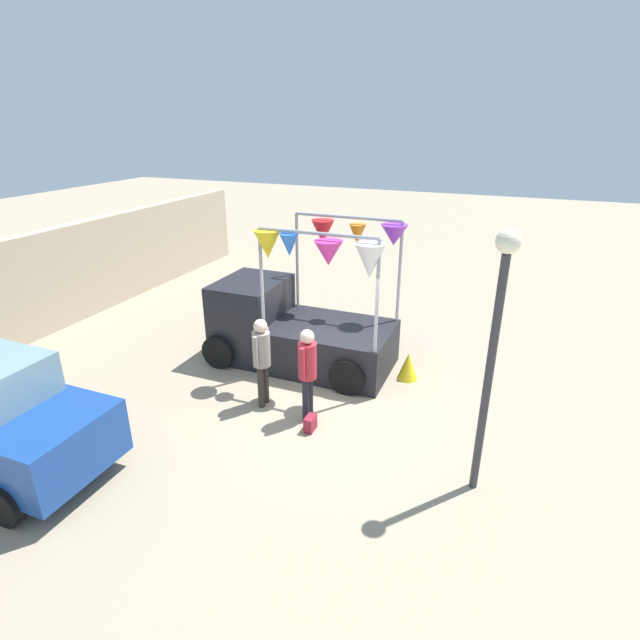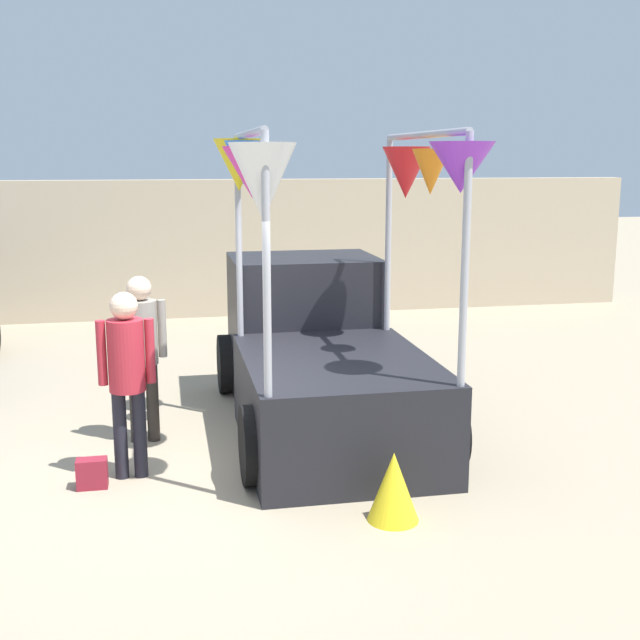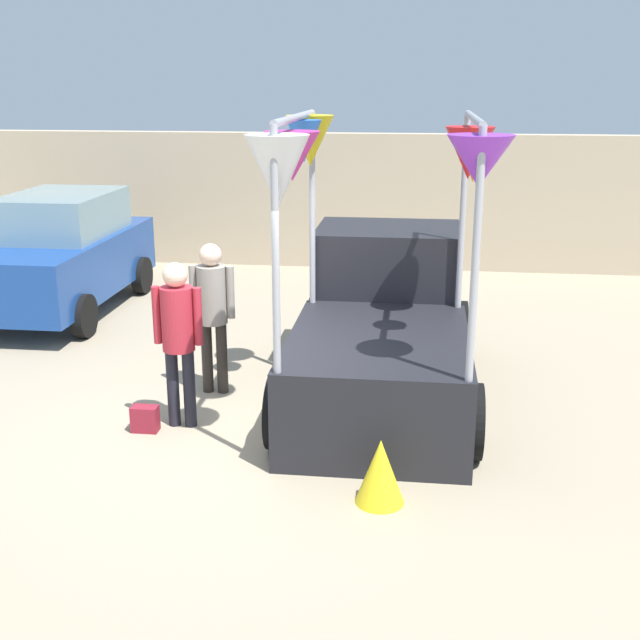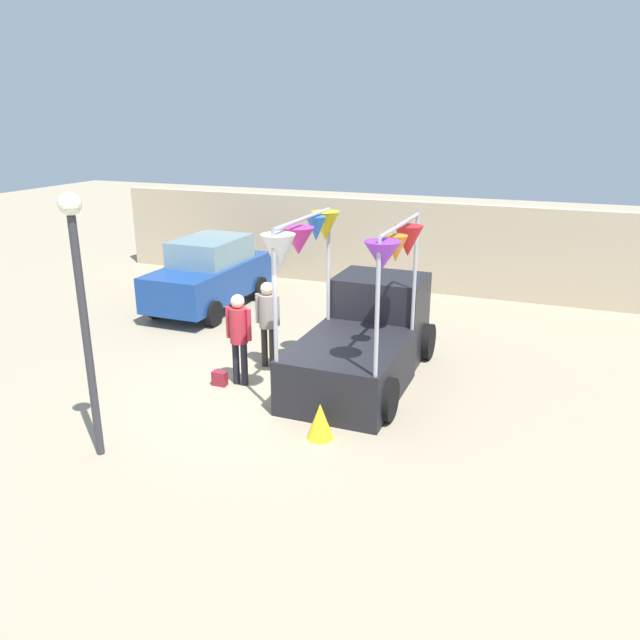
# 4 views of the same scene
# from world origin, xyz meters

# --- Properties ---
(ground_plane) EXTENTS (60.00, 60.00, 0.00)m
(ground_plane) POSITION_xyz_m (0.00, 0.00, 0.00)
(ground_plane) COLOR gray
(vendor_truck) EXTENTS (2.53, 4.19, 3.27)m
(vendor_truck) POSITION_xyz_m (1.39, 1.32, 0.93)
(vendor_truck) COLOR black
(vendor_truck) RESTS_ON ground
(person_customer) EXTENTS (0.53, 0.34, 1.80)m
(person_customer) POSITION_xyz_m (-0.67, 0.02, 1.10)
(person_customer) COLOR black
(person_customer) RESTS_ON ground
(person_vendor) EXTENTS (0.53, 0.34, 1.80)m
(person_vendor) POSITION_xyz_m (-0.56, 1.01, 1.10)
(person_vendor) COLOR #2D2823
(person_vendor) RESTS_ON ground
(handbag) EXTENTS (0.28, 0.16, 0.28)m
(handbag) POSITION_xyz_m (-1.02, -0.18, 0.14)
(handbag) COLOR maroon
(handbag) RESTS_ON ground
(brick_boundary_wall) EXTENTS (18.00, 0.36, 2.60)m
(brick_boundary_wall) POSITION_xyz_m (0.00, 7.93, 1.30)
(brick_boundary_wall) COLOR tan
(brick_boundary_wall) RESTS_ON ground
(folded_kite_bundle_sunflower) EXTENTS (0.61, 0.61, 0.60)m
(folded_kite_bundle_sunflower) POSITION_xyz_m (1.53, -1.37, 0.30)
(folded_kite_bundle_sunflower) COLOR yellow
(folded_kite_bundle_sunflower) RESTS_ON ground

